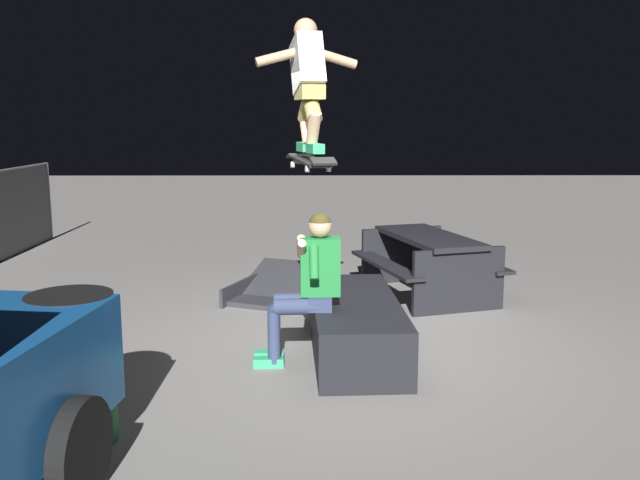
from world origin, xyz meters
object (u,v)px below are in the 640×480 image
(kicker_ramp, at_px, (280,292))
(trash_bin, at_px, (74,369))
(picnic_table_back, at_px, (428,255))
(skater_airborne, at_px, (308,79))
(ledge_box_main, at_px, (355,326))
(skateboard, at_px, (310,161))
(person_sitting_on_ledge, at_px, (308,280))

(kicker_ramp, bearing_deg, trash_bin, 162.84)
(picnic_table_back, height_order, trash_bin, trash_bin)
(kicker_ramp, bearing_deg, picnic_table_back, -87.84)
(picnic_table_back, bearing_deg, skater_airborne, 146.47)
(skater_airborne, height_order, picnic_table_back, skater_airborne)
(ledge_box_main, height_order, skater_airborne, skater_airborne)
(ledge_box_main, xyz_separation_m, kicker_ramp, (1.96, 0.79, -0.18))
(skateboard, distance_m, skater_airborne, 0.69)
(person_sitting_on_ledge, xyz_separation_m, trash_bin, (-1.49, 1.51, -0.24))
(ledge_box_main, bearing_deg, trash_bin, 132.53)
(ledge_box_main, relative_size, trash_bin, 2.04)
(picnic_table_back, xyz_separation_m, trash_bin, (-3.80, 2.93, 0.01))
(skateboard, xyz_separation_m, picnic_table_back, (2.19, -1.40, -1.26))
(picnic_table_back, relative_size, trash_bin, 2.01)
(picnic_table_back, distance_m, trash_bin, 4.80)
(skater_airborne, bearing_deg, ledge_box_main, -75.30)
(kicker_ramp, xyz_separation_m, picnic_table_back, (0.07, -1.78, 0.43))
(skateboard, bearing_deg, person_sitting_on_ledge, 170.06)
(ledge_box_main, distance_m, kicker_ramp, 2.12)
(skateboard, relative_size, trash_bin, 1.03)
(person_sitting_on_ledge, relative_size, kicker_ramp, 0.90)
(ledge_box_main, height_order, person_sitting_on_ledge, person_sitting_on_ledge)
(ledge_box_main, distance_m, skateboard, 1.57)
(skater_airborne, distance_m, kicker_ramp, 3.17)
(skateboard, relative_size, kicker_ramp, 0.70)
(person_sitting_on_ledge, height_order, skater_airborne, skater_airborne)
(person_sitting_on_ledge, height_order, trash_bin, person_sitting_on_ledge)
(skateboard, bearing_deg, ledge_box_main, -67.89)
(skater_airborne, xyz_separation_m, kicker_ramp, (2.07, 0.37, -2.37))
(skater_airborne, relative_size, picnic_table_back, 0.56)
(ledge_box_main, distance_m, skater_airborne, 2.24)
(ledge_box_main, relative_size, skateboard, 1.98)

